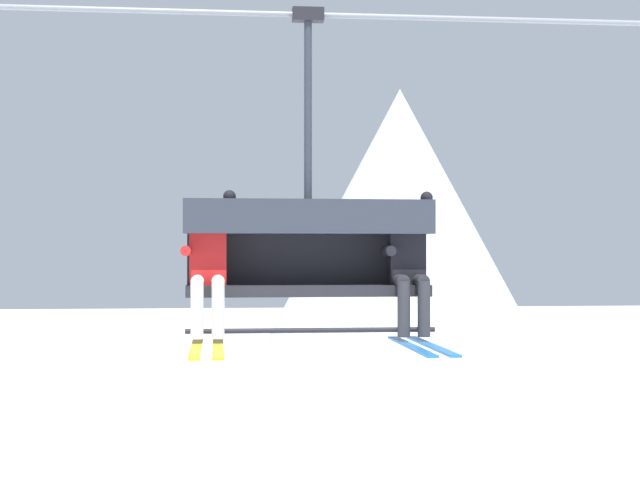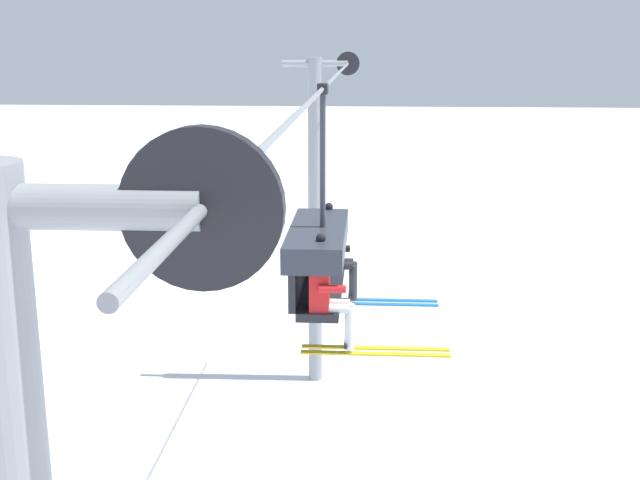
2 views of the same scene
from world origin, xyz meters
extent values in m
cone|color=silver|center=(10.31, 49.85, 8.11)|extent=(17.31, 17.31, 16.22)
cylinder|color=gray|center=(1.63, -0.80, 8.21)|extent=(19.15, 0.05, 0.05)
cube|color=#232328|center=(-0.08, -0.80, 5.75)|extent=(2.14, 0.48, 0.10)
cube|color=#232328|center=(-0.08, -0.52, 6.02)|extent=(2.14, 0.08, 0.45)
cube|color=#2D333D|center=(-0.08, -0.74, 6.40)|extent=(2.19, 0.68, 0.30)
cylinder|color=black|center=(-0.08, -1.12, 5.42)|extent=(2.14, 0.04, 0.04)
cylinder|color=#2D333D|center=(-0.08, -0.80, 7.35)|extent=(0.07, 0.07, 1.61)
cube|color=black|center=(-0.08, -0.80, 8.21)|extent=(0.28, 0.12, 0.12)
cube|color=red|center=(-0.97, -0.82, 6.06)|extent=(0.32, 0.22, 0.52)
sphere|color=black|center=(-0.97, -0.82, 6.42)|extent=(0.22, 0.22, 0.22)
ellipsoid|color=black|center=(-0.97, -0.92, 6.42)|extent=(0.16, 0.04, 0.08)
cylinder|color=silver|center=(-1.05, -0.99, 5.84)|extent=(0.11, 0.34, 0.11)
cylinder|color=silver|center=(-0.88, -0.99, 5.84)|extent=(0.11, 0.34, 0.11)
cylinder|color=silver|center=(-1.05, -1.16, 5.60)|extent=(0.11, 0.11, 0.48)
cylinder|color=silver|center=(-0.88, -1.16, 5.60)|extent=(0.11, 0.11, 0.48)
cube|color=gold|center=(-1.05, -1.46, 5.31)|extent=(0.09, 1.70, 0.02)
cube|color=gold|center=(-0.88, -1.46, 5.31)|extent=(0.09, 1.70, 0.02)
cylinder|color=red|center=(-1.15, -0.97, 6.10)|extent=(0.09, 0.30, 0.09)
cylinder|color=red|center=(-0.78, -0.82, 6.41)|extent=(0.09, 0.09, 0.30)
sphere|color=black|center=(-0.78, -0.82, 6.58)|extent=(0.11, 0.11, 0.11)
cube|color=black|center=(0.80, -0.82, 6.06)|extent=(0.32, 0.22, 0.52)
sphere|color=#284C93|center=(0.80, -0.82, 6.42)|extent=(0.22, 0.22, 0.22)
ellipsoid|color=black|center=(0.80, -0.92, 6.42)|extent=(0.17, 0.04, 0.08)
cylinder|color=#2D2D33|center=(0.71, -0.99, 5.84)|extent=(0.11, 0.34, 0.11)
cylinder|color=#2D2D33|center=(0.89, -0.99, 5.84)|extent=(0.11, 0.34, 0.11)
cylinder|color=#2D2D33|center=(0.71, -1.16, 5.60)|extent=(0.11, 0.11, 0.48)
cylinder|color=#2D2D33|center=(0.89, -1.16, 5.60)|extent=(0.11, 0.11, 0.48)
cube|color=#1E6BB2|center=(0.71, -1.46, 5.31)|extent=(0.09, 1.70, 0.02)
cube|color=#1E6BB2|center=(0.89, -1.46, 5.31)|extent=(0.09, 1.70, 0.02)
cylinder|color=black|center=(0.61, -0.97, 6.10)|extent=(0.09, 0.30, 0.09)
cylinder|color=black|center=(0.99, -0.82, 6.41)|extent=(0.09, 0.09, 0.30)
sphere|color=black|center=(0.99, -0.82, 6.58)|extent=(0.11, 0.11, 0.11)
camera|label=1|loc=(-0.89, -9.45, 6.08)|focal=55.00mm
camera|label=2|loc=(-9.55, -1.36, 8.76)|focal=45.00mm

